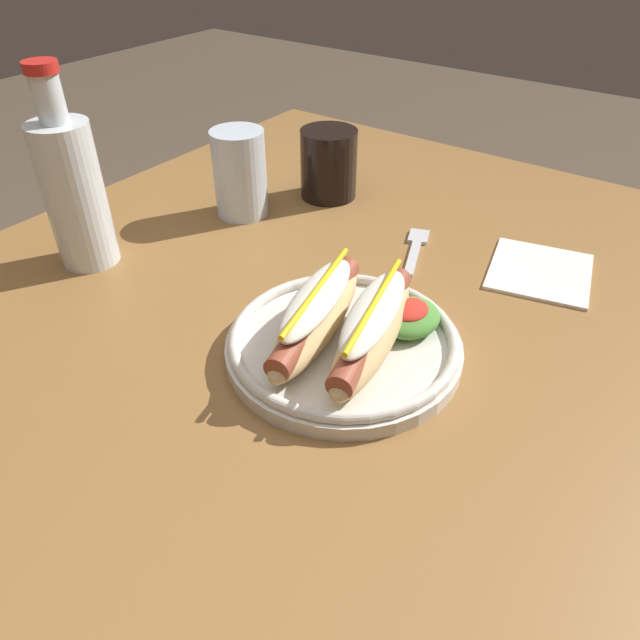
{
  "coord_description": "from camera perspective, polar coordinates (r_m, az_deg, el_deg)",
  "views": [
    {
      "loc": [
        -0.33,
        -0.34,
        1.14
      ],
      "look_at": [
        0.07,
        -0.05,
        0.77
      ],
      "focal_mm": 33.23,
      "sensor_mm": 36.0,
      "label": 1
    }
  ],
  "objects": [
    {
      "name": "soda_cup",
      "position": [
        0.92,
        0.84,
        14.8
      ],
      "size": [
        0.09,
        0.09,
        0.1
      ],
      "primitive_type": "cylinder",
      "color": "black",
      "rests_on": "dining_table"
    },
    {
      "name": "fork",
      "position": [
        0.8,
        9.2,
        6.88
      ],
      "size": [
        0.12,
        0.06,
        0.0
      ],
      "rotation": [
        0.0,
        0.0,
        0.36
      ],
      "color": "silver",
      "rests_on": "dining_table"
    },
    {
      "name": "dining_table",
      "position": [
        0.68,
        -7.26,
        -9.71
      ],
      "size": [
        1.36,
        0.91,
        0.74
      ],
      "color": "olive",
      "rests_on": "ground_plane"
    },
    {
      "name": "hot_dog_plate",
      "position": [
        0.6,
        2.59,
        -1.19
      ],
      "size": [
        0.24,
        0.24,
        0.08
      ],
      "color": "silver",
      "rests_on": "dining_table"
    },
    {
      "name": "napkin",
      "position": [
        0.79,
        20.42,
        4.42
      ],
      "size": [
        0.15,
        0.15,
        0.0
      ],
      "primitive_type": "cube",
      "rotation": [
        0.0,
        0.0,
        0.22
      ],
      "color": "white",
      "rests_on": "dining_table"
    },
    {
      "name": "glass_bottle",
      "position": [
        0.78,
        -22.67,
        11.52
      ],
      "size": [
        0.07,
        0.07,
        0.24
      ],
      "color": "silver",
      "rests_on": "dining_table"
    },
    {
      "name": "water_cup",
      "position": [
        0.87,
        -7.72,
        13.8
      ],
      "size": [
        0.08,
        0.08,
        0.12
      ],
      "primitive_type": "cylinder",
      "color": "silver",
      "rests_on": "dining_table"
    }
  ]
}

